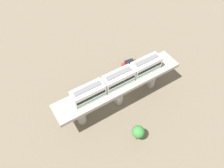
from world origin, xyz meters
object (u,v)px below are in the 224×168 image
object	(u,v)px
parked_car_black	(89,88)
tree_near_viaduct	(138,132)
parked_car_red	(130,64)
train	(119,79)

from	to	relation	value
parked_car_black	tree_near_viaduct	world-z (taller)	tree_near_viaduct
parked_car_black	parked_car_red	distance (m)	12.90
train	tree_near_viaduct	world-z (taller)	train
parked_car_red	tree_near_viaduct	world-z (taller)	tree_near_viaduct
parked_car_black	parked_car_red	bearing A→B (deg)	-73.11
train	parked_car_red	size ratio (longest dim) A/B	4.66
tree_near_viaduct	train	bearing A→B (deg)	-9.32
train	tree_near_viaduct	distance (m)	11.19
parked_car_black	tree_near_viaduct	bearing A→B (deg)	-161.41
train	parked_car_red	world-z (taller)	train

